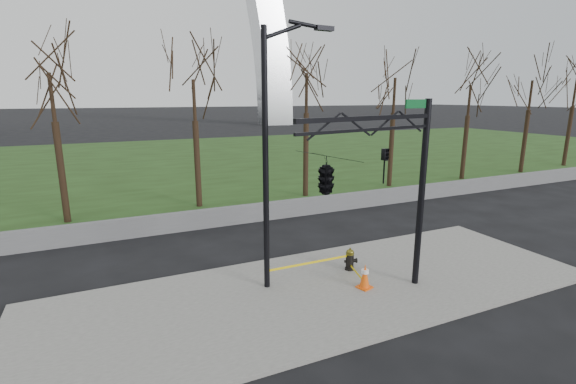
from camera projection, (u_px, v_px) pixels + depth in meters
name	position (u px, v px, depth m)	size (l,w,h in m)	color
ground	(324.00, 291.00, 12.97)	(500.00, 500.00, 0.00)	black
sidewalk	(324.00, 290.00, 12.96)	(18.00, 6.00, 0.10)	slate
grass_strip	(171.00, 160.00, 39.51)	(120.00, 40.00, 0.06)	#213914
guardrail	(243.00, 214.00, 19.95)	(60.00, 0.30, 0.90)	#59595B
tree_row	(349.00, 126.00, 26.09)	(63.07, 4.00, 8.51)	black
fire_hydrant	(350.00, 260.00, 14.30)	(0.50, 0.35, 0.81)	black
traffic_cone	(365.00, 276.00, 12.92)	(0.51, 0.51, 0.80)	#F3550C
street_light	(272.00, 143.00, 12.17)	(2.39, 0.35, 8.21)	black
traffic_signal_mast	(348.00, 172.00, 10.58)	(5.01, 2.54, 6.00)	black
caution_tape	(325.00, 266.00, 13.64)	(3.13, 1.40, 0.42)	yellow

